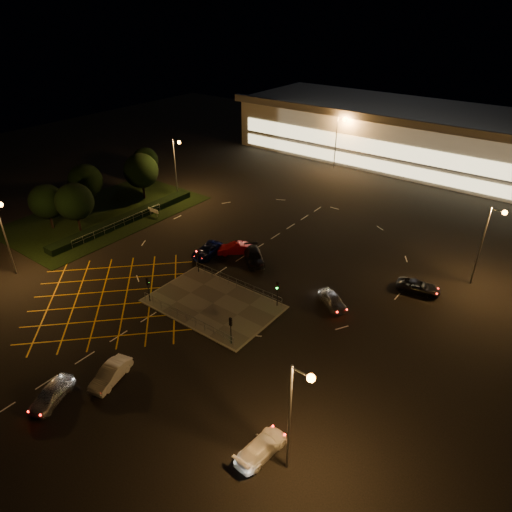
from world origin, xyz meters
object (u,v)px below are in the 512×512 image
Objects in this scene: signal_nw at (197,256)px; car_east_grey at (418,287)px; car_near_silver at (51,394)px; car_queue_white at (111,374)px; car_left_blue at (207,251)px; signal_sw at (148,285)px; signal_se at (231,325)px; car_circ_red at (235,248)px; signal_ne at (277,289)px; car_far_dkgrey at (254,257)px; car_right_silver at (333,300)px; car_approach_white at (261,448)px.

car_east_grey is at bearing 27.76° from signal_nw.
car_queue_white is at bearing 45.51° from car_near_silver.
car_queue_white is 23.77m from car_left_blue.
car_east_grey is at bearing -139.11° from signal_sw.
signal_se reaches higher than car_circ_red.
car_far_dkgrey is at bearing 141.88° from signal_ne.
car_right_silver is (16.82, 11.89, -1.62)m from signal_sw.
signal_nw is at bearing -47.03° from car_circ_red.
car_left_blue is (-6.49, 26.72, -0.06)m from car_near_silver.
signal_ne is 16.99m from car_east_grey.
signal_se is at bearing -170.05° from car_right_silver.
car_approach_white is (9.82, -16.26, -1.68)m from signal_ne.
car_approach_white is at bearing 139.89° from signal_se.
car_far_dkgrey is (-8.02, 14.28, -1.59)m from signal_se.
car_east_grey is 1.04× the size of car_approach_white.
signal_nw is at bearing 106.75° from car_east_grey.
car_approach_white is (-1.70, -28.63, 0.00)m from car_east_grey.
car_right_silver reaches higher than car_approach_white.
signal_nw reaches higher than car_far_dkgrey.
car_queue_white is 0.97× the size of car_approach_white.
car_right_silver is at bearing 130.67° from car_east_grey.
car_far_dkgrey reaches higher than car_approach_white.
car_right_silver is (4.82, 11.89, -1.62)m from signal_se.
car_left_blue is (-2.07, 3.89, -1.65)m from signal_nw.
car_approach_white is at bearing 165.60° from car_east_grey.
signal_ne is at bearing -84.39° from car_far_dkgrey.
signal_sw is at bearing -16.04° from car_approach_white.
car_far_dkgrey is at bearing 96.28° from car_east_grey.
signal_sw reaches higher than car_far_dkgrey.
car_approach_white is (15.33, 2.02, -0.07)m from car_queue_white.
signal_se reaches higher than car_east_grey.
car_queue_white reaches higher than car_right_silver.
car_circ_red is (-11.46, 14.51, -1.59)m from signal_se.
car_queue_white is 35.07m from car_east_grey.
car_queue_white is at bearing -172.96° from car_right_silver.
signal_nw is at bearing -71.63° from car_left_blue.
signal_se and signal_nw have the same top height.
signal_nw is 0.59× the size of car_far_dkgrey.
car_circ_red reaches higher than car_approach_white.
car_right_silver is (12.40, 26.72, -0.04)m from car_near_silver.
car_far_dkgrey is at bearing 70.90° from car_near_silver.
signal_nw is at bearing 94.35° from car_queue_white.
signal_sw is at bearing 119.88° from car_east_grey.
car_queue_white is 1.05× the size of car_right_silver.
car_near_silver reaches higher than car_right_silver.
signal_nw is (0.00, 7.99, 0.00)m from signal_sw.
car_east_grey is (25.58, 8.49, -0.03)m from car_left_blue.
signal_ne reaches higher than car_right_silver.
car_near_silver reaches higher than car_approach_white.
car_east_grey is at bearing -6.31° from car_right_silver.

